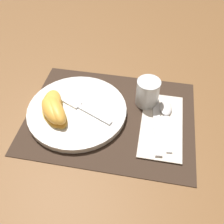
# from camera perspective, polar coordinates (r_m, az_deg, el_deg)

# --- Properties ---
(ground_plane) EXTENTS (3.00, 3.00, 0.00)m
(ground_plane) POSITION_cam_1_polar(r_m,az_deg,el_deg) (0.73, -0.36, -0.96)
(ground_plane) COLOR brown
(placemat) EXTENTS (0.46, 0.35, 0.00)m
(placemat) POSITION_cam_1_polar(r_m,az_deg,el_deg) (0.73, -0.36, -0.86)
(placemat) COLOR #38281E
(placemat) RESTS_ON ground_plane
(plate) EXTENTS (0.28, 0.28, 0.02)m
(plate) POSITION_cam_1_polar(r_m,az_deg,el_deg) (0.74, -7.59, 0.30)
(plate) COLOR white
(plate) RESTS_ON placemat
(juice_glass) EXTENTS (0.07, 0.07, 0.08)m
(juice_glass) POSITION_cam_1_polar(r_m,az_deg,el_deg) (0.75, 7.74, 3.97)
(juice_glass) COLOR silver
(juice_glass) RESTS_ON placemat
(napkin) EXTENTS (0.11, 0.23, 0.00)m
(napkin) POSITION_cam_1_polar(r_m,az_deg,el_deg) (0.72, 10.74, -2.73)
(napkin) COLOR silver
(napkin) RESTS_ON placemat
(knife) EXTENTS (0.04, 0.21, 0.01)m
(knife) POSITION_cam_1_polar(r_m,az_deg,el_deg) (0.71, 9.74, -2.73)
(knife) COLOR silver
(knife) RESTS_ON napkin
(spoon) EXTENTS (0.04, 0.18, 0.01)m
(spoon) POSITION_cam_1_polar(r_m,az_deg,el_deg) (0.74, 11.69, -0.44)
(spoon) COLOR silver
(spoon) RESTS_ON napkin
(fork) EXTENTS (0.17, 0.09, 0.00)m
(fork) POSITION_cam_1_polar(r_m,az_deg,el_deg) (0.73, -6.72, 1.06)
(fork) COLOR silver
(fork) RESTS_ON plate
(citrus_wedge_0) EXTENTS (0.08, 0.12, 0.03)m
(citrus_wedge_0) POSITION_cam_1_polar(r_m,az_deg,el_deg) (0.74, -12.95, 1.64)
(citrus_wedge_0) COLOR #F7C656
(citrus_wedge_0) RESTS_ON plate
(citrus_wedge_1) EXTENTS (0.11, 0.12, 0.04)m
(citrus_wedge_1) POSITION_cam_1_polar(r_m,az_deg,el_deg) (0.71, -12.91, 0.27)
(citrus_wedge_1) COLOR #F7C656
(citrus_wedge_1) RESTS_ON plate
(citrus_wedge_2) EXTENTS (0.10, 0.12, 0.04)m
(citrus_wedge_2) POSITION_cam_1_polar(r_m,az_deg,el_deg) (0.71, -12.12, 0.20)
(citrus_wedge_2) COLOR #F7C656
(citrus_wedge_2) RESTS_ON plate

